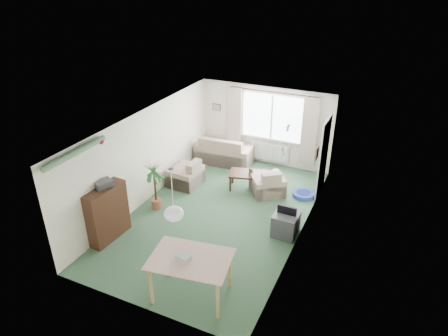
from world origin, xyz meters
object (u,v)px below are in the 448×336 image
at_px(sofa, 225,149).
at_px(pet_bed, 303,194).
at_px(dining_table, 191,277).
at_px(tv_cube, 286,224).
at_px(armchair_left, 185,172).
at_px(coffee_table, 248,181).
at_px(armchair_corner, 268,181).
at_px(houseplant, 155,185).
at_px(bookshelf, 107,213).

xyz_separation_m(sofa, pet_bed, (2.75, -1.02, -0.37)).
xyz_separation_m(dining_table, tv_cube, (1.02, 2.54, -0.15)).
relative_size(armchair_left, coffee_table, 0.83).
distance_m(coffee_table, pet_bed, 1.51).
distance_m(armchair_corner, tv_cube, 1.84).
bearing_deg(coffee_table, houseplant, -132.51).
distance_m(armchair_corner, houseplant, 2.96).
bearing_deg(armchair_left, tv_cube, 74.81).
distance_m(houseplant, tv_cube, 3.30).
relative_size(bookshelf, tv_cube, 2.16).
bearing_deg(coffee_table, pet_bed, 7.88).
bearing_deg(houseplant, pet_bed, 33.07).
bearing_deg(bookshelf, houseplant, 82.65).
height_order(armchair_left, houseplant, houseplant).
height_order(armchair_corner, pet_bed, armchair_corner).
distance_m(armchair_left, bookshelf, 2.84).
bearing_deg(armchair_corner, coffee_table, -39.31).
height_order(bookshelf, houseplant, houseplant).
bearing_deg(tv_cube, bookshelf, -151.86).
bearing_deg(dining_table, sofa, 108.38).
bearing_deg(armchair_corner, tv_cube, 85.44).
bearing_deg(armchair_left, pet_bed, 106.19).
bearing_deg(houseplant, armchair_corner, 39.20).
height_order(sofa, houseplant, houseplant).
height_order(bookshelf, dining_table, bookshelf).
xyz_separation_m(armchair_corner, dining_table, (-0.04, -4.10, 0.05)).
bearing_deg(coffee_table, bookshelf, -121.01).
bearing_deg(dining_table, tv_cube, 68.06).
distance_m(houseplant, dining_table, 3.17).
bearing_deg(pet_bed, armchair_corner, -166.08).
relative_size(sofa, houseplant, 1.32).
relative_size(sofa, bookshelf, 1.36).
height_order(sofa, armchair_left, sofa).
xyz_separation_m(bookshelf, pet_bed, (3.49, 3.55, -0.57)).
xyz_separation_m(sofa, dining_table, (1.78, -5.35, -0.01)).
xyz_separation_m(armchair_left, coffee_table, (1.67, 0.53, -0.15)).
relative_size(armchair_corner, coffee_table, 0.80).
distance_m(armchair_corner, dining_table, 4.10).
distance_m(bookshelf, dining_table, 2.65).
bearing_deg(dining_table, coffee_table, 97.05).
xyz_separation_m(armchair_corner, tv_cube, (0.98, -1.56, -0.10)).
height_order(houseplant, tv_cube, houseplant).
bearing_deg(dining_table, armchair_left, 121.25).
distance_m(armchair_left, dining_table, 4.20).
bearing_deg(houseplant, coffee_table, 47.49).
height_order(tv_cube, pet_bed, tv_cube).
height_order(houseplant, pet_bed, houseplant).
relative_size(coffee_table, pet_bed, 1.80).
bearing_deg(tv_cube, pet_bed, 93.36).
bearing_deg(houseplant, dining_table, -44.97).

